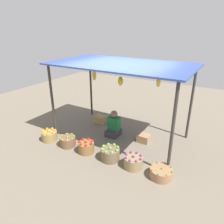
% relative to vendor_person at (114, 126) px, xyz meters
% --- Properties ---
extents(ground_plane, '(14.00, 14.00, 0.00)m').
position_rel_vendor_person_xyz_m(ground_plane, '(0.21, 0.03, -0.30)').
color(ground_plane, '#726756').
extents(market_stall_structure, '(3.73, 2.14, 2.15)m').
position_rel_vendor_person_xyz_m(market_stall_structure, '(0.21, 0.04, 1.70)').
color(market_stall_structure, '#38332D').
rests_on(market_stall_structure, ground).
extents(vendor_person, '(0.36, 0.44, 0.78)m').
position_rel_vendor_person_xyz_m(vendor_person, '(0.00, 0.00, 0.00)').
color(vendor_person, '#3C363D').
rests_on(vendor_person, ground).
extents(basket_oranges, '(0.44, 0.44, 0.33)m').
position_rel_vendor_person_xyz_m(basket_oranges, '(-1.43, -1.21, -0.16)').
color(basket_oranges, '#997E48').
rests_on(basket_oranges, ground).
extents(basket_limes, '(0.43, 0.43, 0.30)m').
position_rel_vendor_person_xyz_m(basket_limes, '(-0.77, -1.17, -0.17)').
color(basket_limes, brown).
rests_on(basket_limes, ground).
extents(basket_red_tomatoes, '(0.41, 0.41, 0.34)m').
position_rel_vendor_person_xyz_m(basket_red_tomatoes, '(-0.14, -1.17, -0.15)').
color(basket_red_tomatoes, olive).
rests_on(basket_red_tomatoes, ground).
extents(basket_green_apples, '(0.46, 0.46, 0.36)m').
position_rel_vendor_person_xyz_m(basket_green_apples, '(0.56, -1.12, -0.14)').
color(basket_green_apples, brown).
rests_on(basket_green_apples, ground).
extents(basket_purple_onions, '(0.44, 0.44, 0.33)m').
position_rel_vendor_person_xyz_m(basket_purple_onions, '(1.18, -1.10, -0.16)').
color(basket_purple_onions, '#8F7751').
rests_on(basket_purple_onions, ground).
extents(basket_green_chilies, '(0.49, 0.49, 0.25)m').
position_rel_vendor_person_xyz_m(basket_green_chilies, '(1.85, -1.11, -0.19)').
color(basket_green_chilies, '#9A6C47').
rests_on(basket_green_chilies, ground).
extents(wooden_crate_near_vendor, '(0.33, 0.29, 0.22)m').
position_rel_vendor_person_xyz_m(wooden_crate_near_vendor, '(0.94, 0.09, -0.19)').
color(wooden_crate_near_vendor, '#9F764F').
rests_on(wooden_crate_near_vendor, ground).
extents(wooden_crate_stacked_rear, '(0.35, 0.26, 0.26)m').
position_rel_vendor_person_xyz_m(wooden_crate_stacked_rear, '(-0.80, 0.48, -0.17)').
color(wooden_crate_stacked_rear, tan).
rests_on(wooden_crate_stacked_rear, ground).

